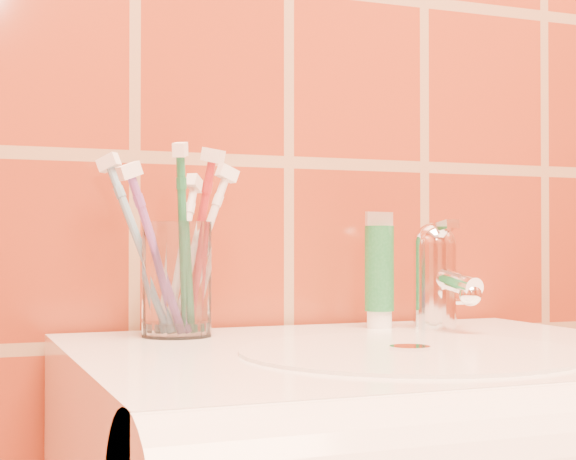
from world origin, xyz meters
name	(u,v)px	position (x,y,z in m)	size (l,w,h in m)	color
glass_tumbler	(177,279)	(-0.16, 1.11, 0.91)	(0.07, 0.07, 0.12)	white
toothpaste_tube	(379,274)	(0.08, 1.12, 0.91)	(0.04, 0.03, 0.13)	white
faucet	(437,272)	(0.14, 1.09, 0.91)	(0.05, 0.11, 0.12)	white
toothbrush_0	(200,250)	(-0.13, 1.13, 0.94)	(0.09, 0.04, 0.19)	silver
toothbrush_1	(182,254)	(-0.14, 1.15, 0.93)	(0.07, 0.08, 0.18)	silver
toothbrush_2	(183,242)	(-0.15, 1.10, 0.95)	(0.04, 0.05, 0.20)	#1E7347
toothbrush_3	(197,243)	(-0.14, 1.11, 0.95)	(0.05, 0.05, 0.20)	maroon
toothbrush_4	(156,253)	(-0.18, 1.10, 0.94)	(0.08, 0.04, 0.18)	#78489B
toothbrush_5	(140,246)	(-0.19, 1.13, 0.94)	(0.08, 0.07, 0.19)	#6B9EBF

